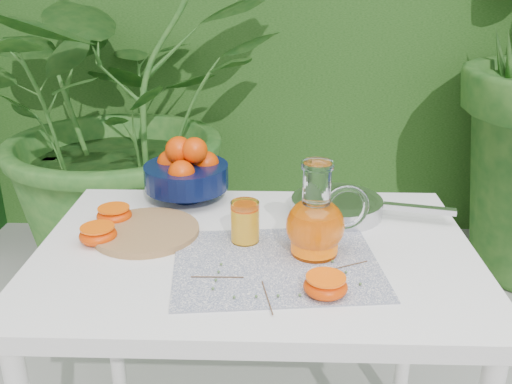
{
  "coord_description": "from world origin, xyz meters",
  "views": [
    {
      "loc": [
        -0.11,
        -1.26,
        1.36
      ],
      "look_at": [
        -0.15,
        -0.08,
        0.88
      ],
      "focal_mm": 40.0,
      "sensor_mm": 36.0,
      "label": 1
    }
  ],
  "objects_px": {
    "white_table": "(256,279)",
    "saute_pan": "(338,206)",
    "cutting_board": "(146,232)",
    "juice_pitcher": "(316,223)",
    "fruit_bowl": "(187,171)"
  },
  "relations": [
    {
      "from": "fruit_bowl",
      "to": "saute_pan",
      "type": "xyz_separation_m",
      "value": [
        0.4,
        -0.09,
        -0.06
      ]
    },
    {
      "from": "fruit_bowl",
      "to": "saute_pan",
      "type": "relative_size",
      "value": 0.56
    },
    {
      "from": "white_table",
      "to": "saute_pan",
      "type": "xyz_separation_m",
      "value": [
        0.21,
        0.2,
        0.11
      ]
    },
    {
      "from": "fruit_bowl",
      "to": "cutting_board",
      "type": "bearing_deg",
      "value": -106.91
    },
    {
      "from": "fruit_bowl",
      "to": "saute_pan",
      "type": "height_order",
      "value": "fruit_bowl"
    },
    {
      "from": "cutting_board",
      "to": "juice_pitcher",
      "type": "relative_size",
      "value": 1.19
    },
    {
      "from": "white_table",
      "to": "juice_pitcher",
      "type": "height_order",
      "value": "juice_pitcher"
    },
    {
      "from": "white_table",
      "to": "cutting_board",
      "type": "relative_size",
      "value": 3.92
    },
    {
      "from": "cutting_board",
      "to": "fruit_bowl",
      "type": "height_order",
      "value": "fruit_bowl"
    },
    {
      "from": "juice_pitcher",
      "to": "cutting_board",
      "type": "bearing_deg",
      "value": 167.68
    },
    {
      "from": "white_table",
      "to": "saute_pan",
      "type": "distance_m",
      "value": 0.3
    },
    {
      "from": "white_table",
      "to": "juice_pitcher",
      "type": "bearing_deg",
      "value": -11.52
    },
    {
      "from": "fruit_bowl",
      "to": "juice_pitcher",
      "type": "height_order",
      "value": "juice_pitcher"
    },
    {
      "from": "cutting_board",
      "to": "juice_pitcher",
      "type": "xyz_separation_m",
      "value": [
        0.4,
        -0.09,
        0.07
      ]
    },
    {
      "from": "white_table",
      "to": "saute_pan",
      "type": "relative_size",
      "value": 2.33
    }
  ]
}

